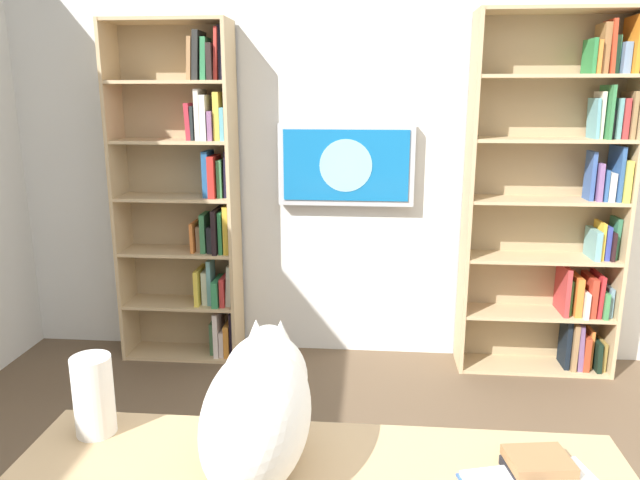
{
  "coord_description": "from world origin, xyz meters",
  "views": [
    {
      "loc": [
        -0.1,
        1.54,
        1.68
      ],
      "look_at": [
        0.14,
        -1.12,
        1.03
      ],
      "focal_mm": 33.4,
      "sensor_mm": 36.0,
      "label": 1
    }
  ],
  "objects_px": {
    "bookshelf_right": "(192,198)",
    "desk_book_stack": "(537,465)",
    "wall_mounted_tv": "(346,165)",
    "bookshelf_left": "(563,204)",
    "cat": "(260,404)",
    "paper_towel_roll": "(94,395)"
  },
  "relations": [
    {
      "from": "bookshelf_left",
      "to": "wall_mounted_tv",
      "type": "bearing_deg",
      "value": -3.64
    },
    {
      "from": "wall_mounted_tv",
      "to": "desk_book_stack",
      "type": "xyz_separation_m",
      "value": [
        -0.59,
        2.33,
        -0.47
      ]
    },
    {
      "from": "paper_towel_roll",
      "to": "desk_book_stack",
      "type": "distance_m",
      "value": 1.19
    },
    {
      "from": "cat",
      "to": "desk_book_stack",
      "type": "height_order",
      "value": "cat"
    },
    {
      "from": "bookshelf_left",
      "to": "desk_book_stack",
      "type": "bearing_deg",
      "value": 72.52
    },
    {
      "from": "paper_towel_roll",
      "to": "desk_book_stack",
      "type": "bearing_deg",
      "value": 175.78
    },
    {
      "from": "cat",
      "to": "paper_towel_roll",
      "type": "height_order",
      "value": "cat"
    },
    {
      "from": "bookshelf_right",
      "to": "cat",
      "type": "height_order",
      "value": "bookshelf_right"
    },
    {
      "from": "bookshelf_left",
      "to": "cat",
      "type": "height_order",
      "value": "bookshelf_left"
    },
    {
      "from": "bookshelf_right",
      "to": "desk_book_stack",
      "type": "distance_m",
      "value": 2.74
    },
    {
      "from": "wall_mounted_tv",
      "to": "bookshelf_left",
      "type": "bearing_deg",
      "value": 176.36
    },
    {
      "from": "bookshelf_right",
      "to": "wall_mounted_tv",
      "type": "xyz_separation_m",
      "value": [
        -0.96,
        -0.09,
        0.2
      ]
    },
    {
      "from": "bookshelf_right",
      "to": "cat",
      "type": "bearing_deg",
      "value": 110.7
    },
    {
      "from": "bookshelf_left",
      "to": "bookshelf_right",
      "type": "xyz_separation_m",
      "value": [
        2.26,
        0.0,
        0.0
      ]
    },
    {
      "from": "desk_book_stack",
      "to": "cat",
      "type": "bearing_deg",
      "value": 1.38
    },
    {
      "from": "cat",
      "to": "desk_book_stack",
      "type": "relative_size",
      "value": 3.73
    },
    {
      "from": "wall_mounted_tv",
      "to": "cat",
      "type": "height_order",
      "value": "wall_mounted_tv"
    },
    {
      "from": "wall_mounted_tv",
      "to": "cat",
      "type": "relative_size",
      "value": 1.31
    },
    {
      "from": "bookshelf_left",
      "to": "cat",
      "type": "relative_size",
      "value": 3.34
    },
    {
      "from": "desk_book_stack",
      "to": "paper_towel_roll",
      "type": "bearing_deg",
      "value": -4.22
    },
    {
      "from": "bookshelf_right",
      "to": "desk_book_stack",
      "type": "height_order",
      "value": "bookshelf_right"
    },
    {
      "from": "wall_mounted_tv",
      "to": "cat",
      "type": "distance_m",
      "value": 2.38
    }
  ]
}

